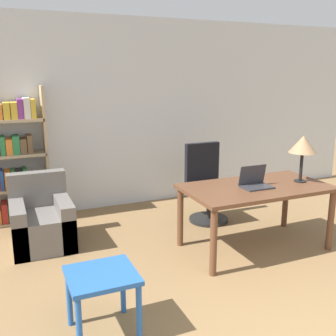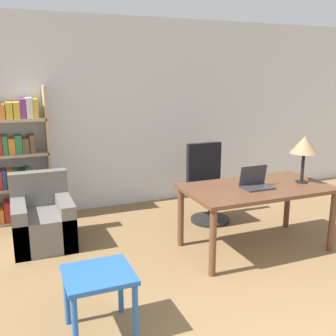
# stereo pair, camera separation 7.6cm
# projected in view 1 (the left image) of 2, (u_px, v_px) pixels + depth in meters

# --- Properties ---
(wall_back) EXTENTS (8.00, 0.06, 2.70)m
(wall_back) POSITION_uv_depth(u_px,v_px,m) (131.00, 114.00, 5.71)
(wall_back) COLOR silver
(wall_back) RESTS_ON ground_plane
(desk) EXTENTS (1.60, 0.88, 0.72)m
(desk) POSITION_uv_depth(u_px,v_px,m) (256.00, 194.00, 4.32)
(desk) COLOR brown
(desk) RESTS_ON ground_plane
(laptop) EXTENTS (0.33, 0.22, 0.23)m
(laptop) POSITION_uv_depth(u_px,v_px,m) (255.00, 182.00, 4.25)
(laptop) COLOR #2D2D33
(laptop) RESTS_ON desk
(table_lamp) EXTENTS (0.31, 0.31, 0.53)m
(table_lamp) POSITION_uv_depth(u_px,v_px,m) (303.00, 145.00, 4.38)
(table_lamp) COLOR black
(table_lamp) RESTS_ON desk
(office_chair) EXTENTS (0.52, 0.52, 1.02)m
(office_chair) POSITION_uv_depth(u_px,v_px,m) (206.00, 186.00, 5.24)
(office_chair) COLOR black
(office_chair) RESTS_ON ground_plane
(side_table_blue) EXTENTS (0.50, 0.47, 0.50)m
(side_table_blue) POSITION_uv_depth(u_px,v_px,m) (102.00, 284.00, 2.89)
(side_table_blue) COLOR #2356A3
(side_table_blue) RESTS_ON ground_plane
(armchair) EXTENTS (0.66, 0.77, 0.80)m
(armchair) POSITION_uv_depth(u_px,v_px,m) (41.00, 222.00, 4.49)
(armchair) COLOR #66605B
(armchair) RESTS_ON ground_plane
(bookshelf) EXTENTS (0.97, 0.28, 1.78)m
(bookshelf) POSITION_uv_depth(u_px,v_px,m) (4.00, 162.00, 4.99)
(bookshelf) COLOR tan
(bookshelf) RESTS_ON ground_plane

